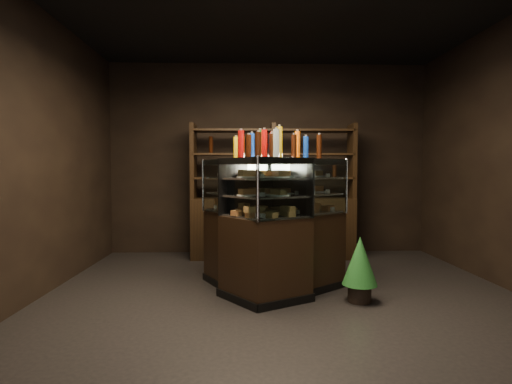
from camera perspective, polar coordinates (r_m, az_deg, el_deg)
ground at (r=4.12m, az=4.07°, el=-15.46°), size 5.00×5.00×0.00m
room_shell at (r=3.96m, az=4.18°, el=12.27°), size 5.02×5.02×3.01m
display_case at (r=4.38m, az=1.85°, el=-7.80°), size 1.66×1.48×1.44m
food_display at (r=4.30m, az=1.86°, el=0.43°), size 1.24×1.15×0.44m
bottles_top at (r=4.31m, az=1.88°, el=6.64°), size 1.07×1.01×0.30m
potted_conifer at (r=4.15m, az=14.63°, el=-9.35°), size 0.35×0.35×0.74m
back_shelving at (r=5.99m, az=2.42°, el=-3.70°), size 2.43×0.45×2.00m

